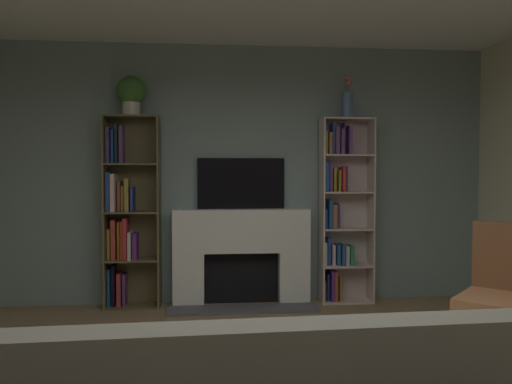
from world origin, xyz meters
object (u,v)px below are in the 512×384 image
at_px(fireplace, 242,254).
at_px(vase_with_flowers, 347,103).
at_px(potted_plant, 131,93).
at_px(tv, 241,183).
at_px(bookshelf_right, 340,209).
at_px(bookshelf_left, 127,215).

bearing_deg(fireplace, vase_with_flowers, -1.26).
height_order(potted_plant, vase_with_flowers, vase_with_flowers).
bearing_deg(tv, bookshelf_right, -3.71).
bearing_deg(bookshelf_left, fireplace, -0.92).
height_order(fireplace, vase_with_flowers, vase_with_flowers).
relative_size(bookshelf_right, potted_plant, 4.85).
height_order(fireplace, potted_plant, potted_plant).
height_order(bookshelf_left, potted_plant, potted_plant).
distance_m(tv, bookshelf_right, 1.15).
bearing_deg(tv, bookshelf_left, -176.55).
relative_size(fireplace, vase_with_flowers, 3.35).
xyz_separation_m(tv, vase_with_flowers, (1.17, -0.12, 0.89)).
bearing_deg(tv, potted_plant, -174.12).
relative_size(fireplace, bookshelf_right, 0.78).
bearing_deg(bookshelf_right, tv, 176.29).
relative_size(tv, potted_plant, 2.28).
bearing_deg(potted_plant, bookshelf_left, 145.75).
bearing_deg(bookshelf_right, bookshelf_left, -179.94).
relative_size(bookshelf_left, vase_with_flowers, 4.31).
distance_m(bookshelf_right, potted_plant, 2.59).
distance_m(bookshelf_right, vase_with_flowers, 1.18).
height_order(fireplace, tv, tv).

